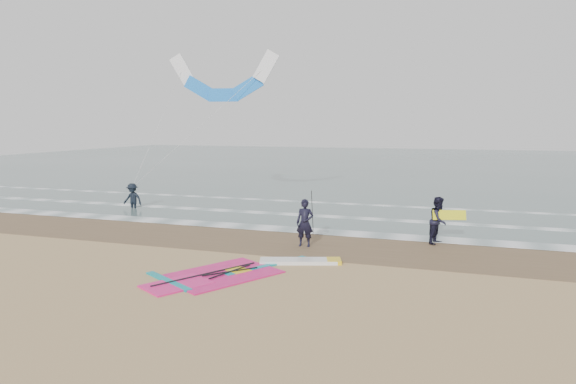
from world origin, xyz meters
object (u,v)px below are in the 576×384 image
(surf_kite, at_px, (223,82))
(windsurf_rig, at_px, (244,271))
(person_walking, at_px, (439,220))
(person_wading, at_px, (132,193))
(person_standing, at_px, (305,223))

(surf_kite, bearing_deg, windsurf_rig, -62.23)
(surf_kite, bearing_deg, person_walking, -26.98)
(windsurf_rig, height_order, surf_kite, surf_kite)
(person_wading, bearing_deg, person_standing, -24.80)
(person_walking, relative_size, person_wading, 1.07)
(person_wading, distance_m, surf_kite, 8.23)
(windsurf_rig, bearing_deg, person_walking, 46.24)
(person_standing, bearing_deg, person_wading, 151.04)
(person_standing, relative_size, person_walking, 0.98)
(windsurf_rig, relative_size, surf_kite, 0.73)
(windsurf_rig, distance_m, person_walking, 8.55)
(person_walking, xyz_separation_m, person_wading, (-16.91, 3.55, -0.06))
(windsurf_rig, xyz_separation_m, surf_kite, (-6.57, 12.48, 7.19))
(person_walking, bearing_deg, surf_kite, 84.24)
(windsurf_rig, height_order, person_standing, person_standing)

